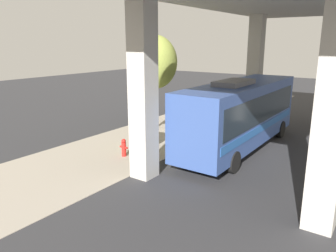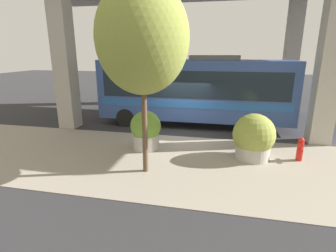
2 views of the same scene
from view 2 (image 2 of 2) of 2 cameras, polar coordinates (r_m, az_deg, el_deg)
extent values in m
plane|color=#2D2D30|center=(12.77, 2.77, -2.34)|extent=(80.00, 80.00, 0.00)
cube|color=gray|center=(10.01, -0.07, -7.56)|extent=(6.00, 40.00, 0.02)
cube|color=#ADA89E|center=(13.19, 31.85, 12.42)|extent=(0.90, 0.90, 7.45)
cube|color=#ADA89E|center=(14.91, -21.70, 13.79)|extent=(0.90, 0.90, 7.45)
cube|color=#ADA89E|center=(19.94, 25.25, 13.67)|extent=(0.90, 0.90, 7.45)
cube|color=#ADA89E|center=(21.11, -10.97, 14.90)|extent=(0.90, 0.90, 7.45)
cube|color=#334C8C|center=(14.52, 5.73, 7.97)|extent=(2.50, 10.26, 3.12)
cube|color=#19232D|center=(14.47, 5.77, 9.44)|extent=(2.54, 9.44, 1.37)
cube|color=#2659A5|center=(14.61, 5.66, 5.55)|extent=(2.54, 9.74, 0.37)
cube|color=slate|center=(14.30, 10.14, 14.45)|extent=(1.25, 2.56, 0.24)
cylinder|color=black|center=(14.54, -9.19, 1.79)|extent=(0.28, 1.00, 1.00)
cylinder|color=black|center=(16.68, -6.31, 3.71)|extent=(0.28, 1.00, 1.00)
cylinder|color=black|center=(13.69, 18.97, 0.23)|extent=(0.28, 1.00, 1.00)
cylinder|color=black|center=(15.94, 18.07, 2.45)|extent=(0.28, 1.00, 1.00)
cylinder|color=red|center=(11.07, 26.76, -4.98)|extent=(0.23, 0.23, 0.75)
sphere|color=red|center=(10.93, 27.05, -2.80)|extent=(0.22, 0.22, 0.22)
cylinder|color=red|center=(10.87, 27.04, -4.74)|extent=(0.14, 0.10, 0.10)
cylinder|color=red|center=(11.19, 26.62, -4.14)|extent=(0.14, 0.10, 0.10)
cylinder|color=#ADA89E|center=(10.63, 17.86, -5.39)|extent=(1.28, 1.28, 0.55)
sphere|color=olive|center=(10.40, 18.19, -1.74)|extent=(1.58, 1.58, 1.58)
sphere|color=#BF334C|center=(10.64, 18.67, -2.83)|extent=(0.45, 0.45, 0.45)
cylinder|color=#ADA89E|center=(11.14, -4.81, -3.38)|extent=(1.10, 1.10, 0.65)
sphere|color=olive|center=(10.94, -4.89, -0.03)|extent=(1.28, 1.28, 1.28)
sphere|color=orange|center=(11.09, -4.11, -0.85)|extent=(0.39, 0.39, 0.39)
cylinder|color=brown|center=(8.62, -5.13, 0.85)|extent=(0.18, 0.18, 3.53)
ellipsoid|color=olive|center=(8.34, -5.59, 18.51)|extent=(2.85, 2.85, 3.42)
camera|label=1|loc=(25.47, 48.75, 14.38)|focal=35.00mm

